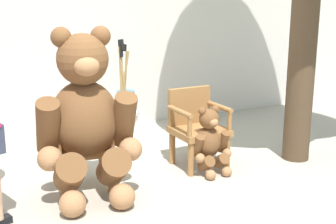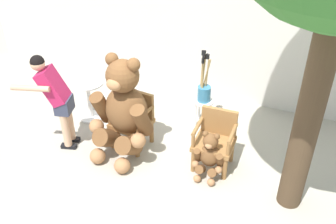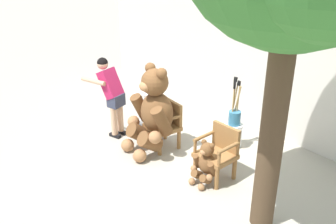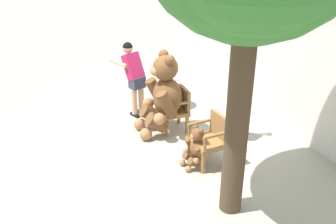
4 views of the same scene
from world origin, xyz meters
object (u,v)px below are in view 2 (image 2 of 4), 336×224
wooden_chair_right (215,138)px  person_visitor (55,95)px  white_stool (203,106)px  wooden_chair_left (133,118)px  teddy_bear_large (123,109)px  teddy_bear_small (209,156)px  brush_bucket (204,89)px  round_side_table (89,96)px

wooden_chair_right → person_visitor: (-2.34, -0.48, 0.45)m
wooden_chair_right → white_stool: bearing=117.3°
wooden_chair_left → teddy_bear_large: size_ratio=0.54×
wooden_chair_right → person_visitor: size_ratio=0.56×
wooden_chair_left → teddy_bear_small: size_ratio=1.18×
teddy_bear_small → brush_bucket: size_ratio=0.81×
teddy_bear_small → round_side_table: size_ratio=1.01×
teddy_bear_large → white_stool: 1.53m
wooden_chair_left → teddy_bear_large: (-0.02, -0.27, 0.32)m
person_visitor → white_stool: 2.40m
teddy_bear_small → round_side_table: (-2.35, 0.62, 0.09)m
teddy_bear_large → white_stool: bearing=54.7°
teddy_bear_small → brush_bucket: 1.35m
round_side_table → brush_bucket: bearing=17.8°
person_visitor → round_side_table: (-0.01, 0.82, -0.47)m
wooden_chair_left → round_side_table: size_ratio=1.19×
white_stool → teddy_bear_small: bearing=-68.2°
teddy_bear_large → brush_bucket: 1.48m
person_visitor → brush_bucket: size_ratio=1.71×
brush_bucket → wooden_chair_right: bearing=-62.5°
person_visitor → round_side_table: 0.94m
teddy_bear_small → teddy_bear_large: bearing=179.4°
white_stool → round_side_table: bearing=-162.3°
wooden_chair_left → teddy_bear_large: 0.42m
teddy_bear_large → person_visitor: teddy_bear_large is taller
white_stool → brush_bucket: (-0.01, 0.00, 0.32)m
round_side_table → white_stool: bearing=17.7°
teddy_bear_small → white_stool: teddy_bear_small is taller
wooden_chair_left → white_stool: size_ratio=1.87×
wooden_chair_left → white_stool: 1.26m
person_visitor → round_side_table: bearing=90.6°
wooden_chair_right → round_side_table: size_ratio=1.19×
wooden_chair_right → wooden_chair_left: bearing=-180.0°
wooden_chair_right → brush_bucket: size_ratio=0.96×
teddy_bear_small → round_side_table: 2.44m
round_side_table → wooden_chair_right: bearing=-8.2°
teddy_bear_large → round_side_table: (-1.02, 0.61, -0.34)m
round_side_table → person_visitor: bearing=-89.4°
person_visitor → round_side_table: size_ratio=2.13×
teddy_bear_small → person_visitor: person_visitor is taller
wooden_chair_left → teddy_bear_small: bearing=-12.0°
person_visitor → teddy_bear_small: bearing=4.8°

